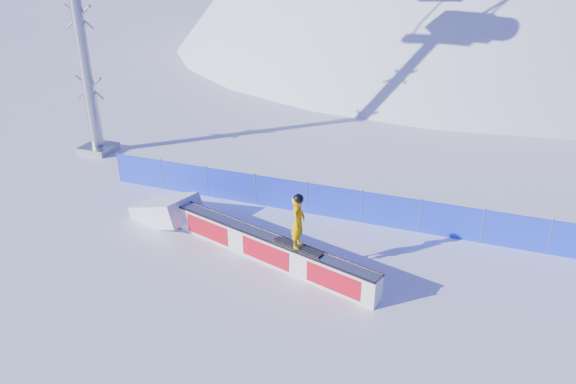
% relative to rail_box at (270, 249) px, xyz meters
% --- Properties ---
extents(ground, '(160.00, 160.00, 0.00)m').
position_rel_rail_box_xyz_m(ground, '(2.99, -1.00, -0.44)').
color(ground, white).
rests_on(ground, ground).
extents(snow_hill, '(64.00, 64.00, 64.00)m').
position_rel_rail_box_xyz_m(snow_hill, '(2.99, 41.00, -18.44)').
color(snow_hill, white).
rests_on(snow_hill, ground).
extents(safety_fence, '(22.05, 0.05, 1.30)m').
position_rel_rail_box_xyz_m(safety_fence, '(2.99, 3.50, 0.16)').
color(safety_fence, '#1C37E8').
rests_on(safety_fence, ground).
extents(rail_box, '(7.33, 2.62, 0.90)m').
position_rel_rail_box_xyz_m(rail_box, '(0.00, 0.00, 0.00)').
color(rail_box, silver).
rests_on(rail_box, ground).
extents(snow_ramp, '(2.69, 2.09, 1.48)m').
position_rel_rail_box_xyz_m(snow_ramp, '(-4.49, 1.32, -0.44)').
color(snow_ramp, white).
rests_on(snow_ramp, ground).
extents(snowboarder, '(1.66, 0.75, 1.71)m').
position_rel_rail_box_xyz_m(snowboarder, '(1.00, -0.30, 1.30)').
color(snowboarder, black).
rests_on(snowboarder, rail_box).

